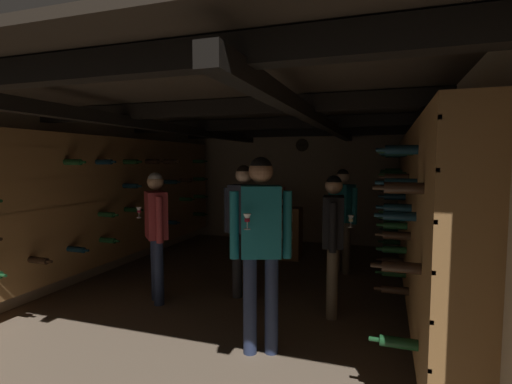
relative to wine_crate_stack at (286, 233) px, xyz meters
name	(u,v)px	position (x,y,z in m)	size (l,w,h in m)	color
ground_plane	(244,289)	(-0.13, -1.74, -0.45)	(8.40, 8.40, 0.00)	#7A6651
room_shell	(251,182)	(-0.13, -1.47, 0.96)	(4.72, 6.52, 2.41)	tan
wine_crate_stack	(286,233)	(0.00, 0.00, 0.00)	(0.52, 0.35, 0.90)	olive
display_bottle	(284,200)	(-0.02, -0.06, 0.59)	(0.08, 0.08, 0.35)	black
person_host_center	(244,219)	(-0.01, -2.06, 0.55)	(0.54, 0.25, 1.65)	#2D2D33
person_guest_near_right	(261,235)	(0.60, -3.28, 0.61)	(0.51, 0.41, 1.74)	#232D4C
person_guest_far_right	(342,211)	(1.01, -0.55, 0.50)	(0.46, 0.37, 1.58)	brown
person_guest_mid_right	(333,233)	(1.09, -2.24, 0.48)	(0.36, 0.54, 1.55)	brown
person_guest_mid_left	(156,225)	(-0.96, -2.51, 0.49)	(0.44, 0.42, 1.57)	#232D4C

